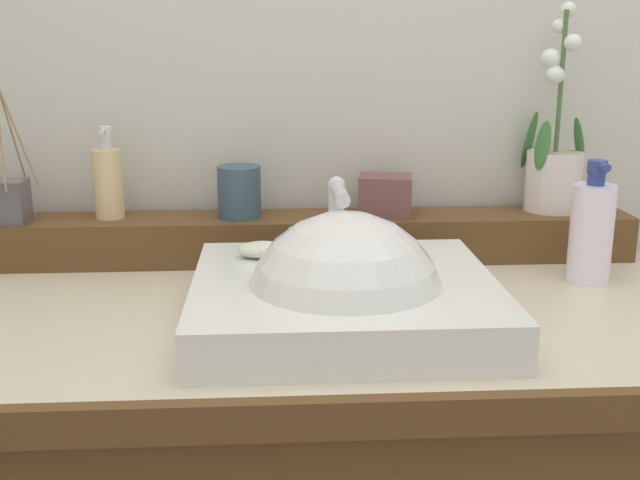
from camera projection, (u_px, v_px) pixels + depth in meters
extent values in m
cube|color=beige|center=(306.00, 317.00, 1.11)|extent=(1.21, 0.61, 0.04)
cube|color=brown|center=(318.00, 419.00, 0.82)|extent=(1.21, 0.02, 0.04)
cube|color=brown|center=(300.00, 238.00, 1.33)|extent=(1.14, 0.12, 0.08)
cube|color=white|center=(344.00, 300.00, 1.04)|extent=(0.40, 0.38, 0.06)
sphere|color=white|center=(345.00, 311.00, 1.02)|extent=(0.27, 0.27, 0.27)
cylinder|color=silver|center=(336.00, 218.00, 1.14)|extent=(0.02, 0.02, 0.10)
cylinder|color=silver|center=(340.00, 193.00, 1.08)|extent=(0.02, 0.11, 0.02)
sphere|color=silver|center=(337.00, 185.00, 1.13)|extent=(0.03, 0.03, 0.03)
cylinder|color=silver|center=(299.00, 240.00, 1.15)|extent=(0.03, 0.03, 0.04)
cylinder|color=silver|center=(373.00, 239.00, 1.15)|extent=(0.03, 0.03, 0.04)
ellipsoid|color=silver|center=(262.00, 250.00, 1.12)|extent=(0.07, 0.04, 0.02)
cylinder|color=silver|center=(553.00, 181.00, 1.35)|extent=(0.10, 0.10, 0.10)
cylinder|color=tan|center=(555.00, 155.00, 1.34)|extent=(0.08, 0.08, 0.01)
cylinder|color=#476B38|center=(561.00, 82.00, 1.30)|extent=(0.01, 0.01, 0.24)
ellipsoid|color=#387033|center=(579.00, 142.00, 1.34)|extent=(0.03, 0.03, 0.09)
ellipsoid|color=#387033|center=(543.00, 145.00, 1.30)|extent=(0.04, 0.04, 0.08)
ellipsoid|color=#387033|center=(529.00, 140.00, 1.37)|extent=(0.04, 0.04, 0.10)
sphere|color=white|center=(555.00, 75.00, 1.30)|extent=(0.03, 0.03, 0.03)
sphere|color=white|center=(551.00, 59.00, 1.30)|extent=(0.03, 0.03, 0.03)
sphere|color=white|center=(573.00, 43.00, 1.28)|extent=(0.03, 0.03, 0.03)
sphere|color=white|center=(560.00, 26.00, 1.29)|extent=(0.03, 0.03, 0.03)
sphere|color=white|center=(568.00, 10.00, 1.29)|extent=(0.03, 0.03, 0.03)
cylinder|color=#DCC187|center=(108.00, 184.00, 1.29)|extent=(0.05, 0.05, 0.12)
cylinder|color=silver|center=(106.00, 144.00, 1.27)|extent=(0.02, 0.02, 0.02)
cylinder|color=silver|center=(105.00, 132.00, 1.27)|extent=(0.02, 0.02, 0.02)
cylinder|color=silver|center=(103.00, 131.00, 1.25)|extent=(0.01, 0.03, 0.01)
cylinder|color=#344D5F|center=(239.00, 192.00, 1.30)|extent=(0.07, 0.07, 0.09)
cube|color=#555158|center=(7.00, 202.00, 1.26)|extent=(0.06, 0.06, 0.07)
cylinder|color=#9E7A4C|center=(16.00, 132.00, 1.24)|extent=(0.05, 0.01, 0.18)
cylinder|color=#9E7A4C|center=(11.00, 129.00, 1.26)|extent=(0.02, 0.06, 0.18)
cylinder|color=#9E7A4C|center=(1.00, 142.00, 1.21)|extent=(0.02, 0.05, 0.15)
cube|color=brown|center=(385.00, 195.00, 1.32)|extent=(0.10, 0.09, 0.07)
cylinder|color=white|center=(591.00, 234.00, 1.20)|extent=(0.07, 0.07, 0.15)
cylinder|color=navy|center=(596.00, 179.00, 1.17)|extent=(0.03, 0.03, 0.02)
cylinder|color=navy|center=(597.00, 167.00, 1.17)|extent=(0.03, 0.03, 0.02)
cylinder|color=navy|center=(603.00, 166.00, 1.15)|extent=(0.01, 0.04, 0.01)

